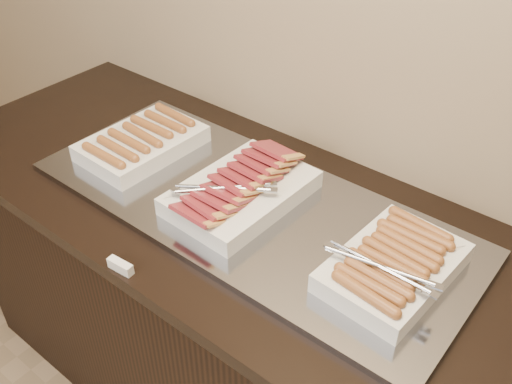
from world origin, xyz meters
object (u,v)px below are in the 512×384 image
at_px(dish_right, 393,265).
at_px(warming_tray, 249,207).
at_px(dish_center, 240,190).
at_px(dish_left, 142,142).
at_px(counter, 251,322).

bearing_deg(dish_right, warming_tray, -177.01).
bearing_deg(dish_center, dish_right, 1.90).
distance_m(dish_left, dish_right, 0.82).
bearing_deg(warming_tray, dish_center, -171.69).
xyz_separation_m(dish_center, dish_right, (0.44, -0.00, 0.00)).
bearing_deg(dish_center, warming_tray, 10.31).
bearing_deg(counter, dish_center, -173.43).
distance_m(counter, dish_center, 0.50).
relative_size(dish_left, dish_right, 1.02).
height_order(counter, dish_center, dish_center).
distance_m(warming_tray, dish_left, 0.41).
relative_size(warming_tray, dish_right, 3.48).
xyz_separation_m(counter, dish_left, (-0.41, 0.00, 0.50)).
xyz_separation_m(dish_left, dish_right, (0.82, -0.00, 0.01)).
bearing_deg(dish_left, dish_center, 1.24).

